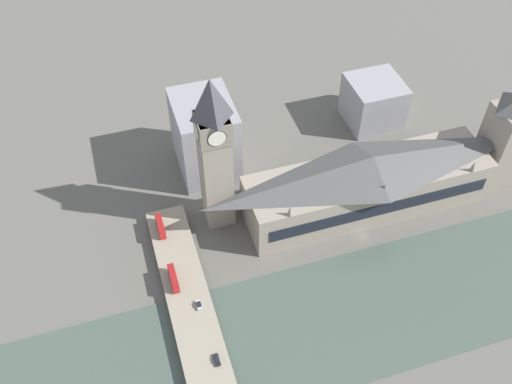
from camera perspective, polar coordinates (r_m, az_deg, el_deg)
The scene contains 12 objects.
ground_plane at distance 236.98m, azimuth 10.58°, elevation -4.44°, with size 600.00×600.00×0.00m, color #605E56.
river_water at distance 221.91m, azimuth 14.04°, elevation -10.49°, with size 51.27×360.00×0.30m, color #47564C.
parliament_hall at distance 238.49m, azimuth 11.18°, elevation 0.99°, with size 26.43×102.60×28.23m.
clock_tower at distance 212.98m, azimuth -4.18°, elevation 4.05°, with size 12.42×12.42×70.48m.
victoria_tower at distance 264.84m, azimuth 23.95°, elevation 5.15°, with size 17.06×17.06×48.12m.
road_bridge at distance 202.62m, azimuth -5.31°, elevation -15.69°, with size 134.55×15.79×4.08m.
double_decker_bus_mid at distance 215.15m, azimuth -8.26°, elevation -8.51°, with size 10.75×2.50×4.93m.
double_decker_bus_rear at distance 231.09m, azimuth -9.54°, elevation -3.38°, with size 10.50×2.56×4.77m.
car_northbound_tail at distance 210.10m, azimuth -5.74°, elevation -11.16°, with size 3.99×1.90×1.53m.
car_southbound_lead at distance 199.35m, azimuth -3.93°, elevation -16.40°, with size 4.55×1.75×1.35m.
city_block_west at distance 249.64m, azimuth -5.11°, elevation 5.55°, with size 31.73×24.88×35.24m.
city_block_center at distance 282.85m, azimuth 11.66°, elevation 8.82°, with size 24.90×24.66×22.66m.
Camera 1 is at (-124.23, 84.72, 183.17)m, focal length 40.00 mm.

